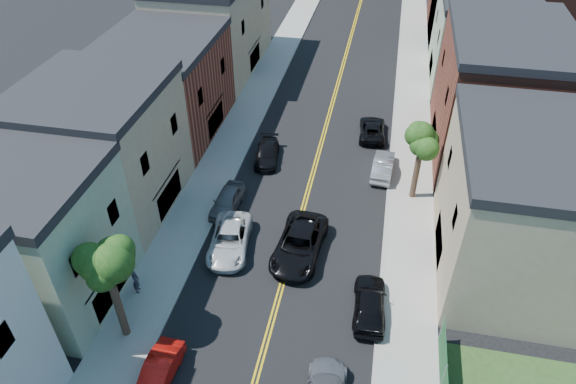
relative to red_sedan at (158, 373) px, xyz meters
The scene contains 22 objects.
sidewalk_left 28.55m from the red_sedan, 96.00° to the left, with size 3.20×100.00×0.15m, color gray.
sidewalk_right 31.15m from the red_sedan, 65.70° to the left, with size 3.20×100.00×0.15m, color gray.
curb_left 28.42m from the red_sedan, 92.49° to the left, with size 0.30×100.00×0.15m, color gray.
curb_right 30.47m from the red_sedan, 68.70° to the left, with size 0.30×100.00×0.15m, color gray.
bldg_left_palegrn 10.70m from the red_sedan, 154.24° to the left, with size 9.00×8.00×8.50m, color gray.
bldg_left_tan_near 16.62m from the red_sedan, 124.17° to the left, with size 9.00×10.00×9.00m, color #998466.
bldg_left_brick 26.23m from the red_sedan, 110.43° to the left, with size 9.00×12.00×8.00m, color brown.
bldg_left_tan_far 39.65m from the red_sedan, 103.31° to the left, with size 9.00×16.00×9.50m, color #998466.
bldg_right_tan 22.93m from the red_sedan, 33.21° to the left, with size 9.00×12.00×9.00m, color #998466.
bldg_right_brick 32.75m from the red_sedan, 54.36° to the left, with size 9.00×14.00×10.00m, color brown.
bldg_right_palegrn 44.74m from the red_sedan, 64.90° to the left, with size 9.00×12.00×8.50m, color gray.
tree_left_mid 7.03m from the red_sedan, 141.07° to the left, with size 5.20×5.20×9.29m.
tree_right_far 23.00m from the red_sedan, 55.09° to the left, with size 4.40×4.40×8.03m.
red_sedan is the anchor object (origin of this frame).
white_pickup 10.35m from the red_sedan, 85.55° to the left, with size 2.52×5.46×1.52m, color silver.
grey_car_left 14.36m from the red_sedan, 92.33° to the left, with size 1.74×4.33×1.47m, color #56595E.
black_car_left 21.13m from the red_sedan, 87.74° to the left, with size 1.84×4.52×1.31m, color black.
black_car_right 12.39m from the red_sedan, 32.75° to the left, with size 1.89×4.70×1.60m, color black.
silver_car_right 23.51m from the red_sedan, 63.70° to the left, with size 1.57×4.51×1.49m, color #96999D.
dark_car_right_far 28.32m from the red_sedan, 71.12° to the left, with size 2.21×4.79×1.33m, color black.
black_suv_lane 12.03m from the red_sedan, 62.95° to the left, with size 2.88×6.25×1.74m, color black.
pedestrian_left 6.56m from the red_sedan, 123.94° to the left, with size 0.61×0.40×1.67m, color #292931.
Camera 1 is at (4.68, -1.89, 24.43)m, focal length 31.98 mm.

